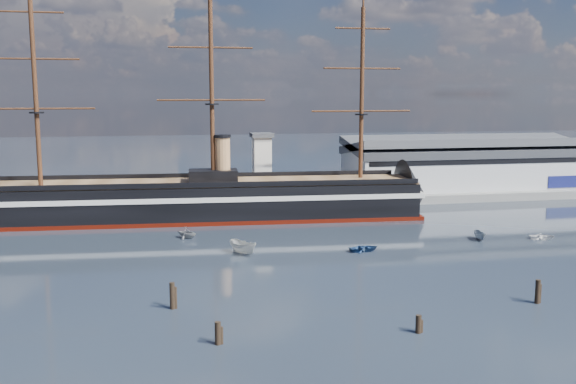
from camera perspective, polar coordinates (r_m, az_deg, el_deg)
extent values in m
plane|color=#1C222B|center=(117.30, -1.17, -4.01)|extent=(600.00, 600.00, 0.00)
cube|color=slate|center=(153.85, 0.08, -0.96)|extent=(180.00, 18.00, 2.00)
cube|color=#B7BABC|center=(172.61, 15.62, 2.12)|extent=(62.00, 20.00, 10.00)
cube|color=#3F4247|center=(172.09, 15.70, 3.97)|extent=(63.00, 21.00, 2.00)
cube|color=silver|center=(148.42, -2.34, 2.19)|extent=(4.00, 4.00, 14.00)
cube|color=#3F4247|center=(147.76, -2.35, 5.08)|extent=(5.00, 5.00, 1.00)
cube|color=black|center=(134.67, -7.48, -0.69)|extent=(88.88, 21.91, 7.00)
cube|color=silver|center=(134.48, -7.49, -0.19)|extent=(90.89, 22.29, 1.00)
cube|color=#470C04|center=(135.30, -7.45, -2.22)|extent=(90.89, 22.25, 0.90)
cone|color=black|center=(145.46, 11.11, -0.21)|extent=(12.03, 16.39, 15.68)
cube|color=brown|center=(134.13, -7.51, 0.83)|extent=(88.79, 20.63, 0.40)
cube|color=black|center=(134.10, -6.67, 1.44)|extent=(10.38, 6.66, 2.50)
cylinder|color=tan|center=(133.89, -5.84, 2.95)|extent=(3.20, 3.20, 9.00)
cylinder|color=#381E0F|center=(134.54, -21.56, 8.53)|extent=(0.90, 0.90, 38.00)
cylinder|color=#381E0F|center=(133.08, -6.82, 9.93)|extent=(0.90, 0.90, 42.00)
cylinder|color=#381E0F|center=(139.42, 6.58, 8.64)|extent=(0.90, 0.90, 36.00)
imported|color=silver|center=(105.00, -3.99, -5.54)|extent=(7.36, 5.84, 2.82)
imported|color=navy|center=(107.54, 6.77, -5.24)|extent=(1.70, 3.28, 1.46)
imported|color=slate|center=(119.77, 16.68, -4.11)|extent=(5.17, 2.63, 1.97)
imported|color=gray|center=(117.64, -8.97, -4.08)|extent=(6.16, 6.66, 2.33)
imported|color=white|center=(124.32, 21.64, -3.90)|extent=(1.71, 2.87, 1.25)
cylinder|color=black|center=(68.93, -6.24, -13.33)|extent=(0.64, 0.64, 3.16)
cylinder|color=black|center=(72.99, 11.50, -12.18)|extent=(0.64, 0.64, 2.72)
cylinder|color=black|center=(86.75, 21.25, -9.21)|extent=(0.64, 0.64, 3.73)
cylinder|color=black|center=(80.27, -10.22, -10.19)|extent=(0.64, 0.64, 4.01)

